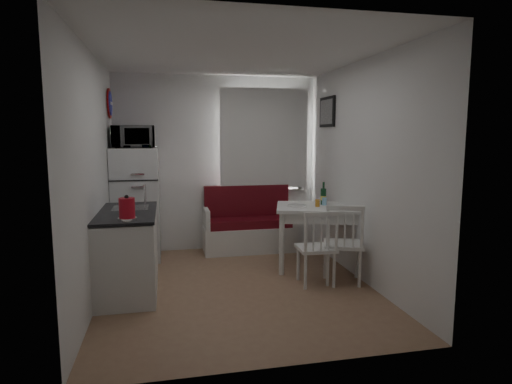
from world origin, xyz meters
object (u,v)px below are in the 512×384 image
kitchen_counter (128,251)px  chair_right (347,235)px  fridge (136,204)px  kettle (127,208)px  microwave (133,137)px  wine_bottle (323,193)px  chair_left (319,240)px  dining_table (320,213)px  bench (249,229)px

kitchen_counter → chair_right: bearing=-7.8°
fridge → kettle: size_ratio=6.35×
microwave → wine_bottle: microwave is taller
fridge → microwave: size_ratio=2.86×
wine_bottle → chair_right: bearing=-90.0°
chair_right → kettle: bearing=-155.8°
chair_right → kettle: 2.45m
kitchen_counter → kettle: kitchen_counter is taller
chair_left → chair_right: 0.34m
chair_left → fridge: size_ratio=0.31×
microwave → wine_bottle: bearing=-17.4°
dining_table → fridge: bearing=174.9°
kettle → wine_bottle: (2.40, 0.97, -0.05)m
dining_table → fridge: (-2.34, 0.91, 0.05)m
bench → dining_table: (0.73, -1.02, 0.41)m
fridge → kettle: (0.03, -1.78, 0.24)m
chair_left → chair_right: size_ratio=0.85×
microwave → kettle: 1.86m
bench → microwave: size_ratio=2.49×
bench → fridge: bearing=-176.0°
wine_bottle → dining_table: bearing=-130.6°
bench → wine_bottle: 1.40m
chair_left → microwave: 2.84m
dining_table → wine_bottle: size_ratio=4.25×
bench → kettle: (-1.58, -1.89, 0.70)m
kitchen_counter → chair_right: (2.45, -0.34, 0.13)m
chair_right → fridge: bearing=166.4°
fridge → chair_right: bearing=-33.0°
kettle → bench: bearing=50.1°
dining_table → microwave: bearing=175.9°
dining_table → fridge: 2.52m
kitchen_counter → microwave: microwave is taller
kitchen_counter → chair_right: kitchen_counter is taller
kitchen_counter → chair_left: bearing=-8.8°
fridge → microwave: microwave is taller
bench → wine_bottle: size_ratio=4.55×
bench → wine_bottle: wine_bottle is taller
fridge → kettle: bearing=-89.0°
wine_bottle → chair_left: bearing=-113.8°
microwave → kettle: (0.03, -1.73, -0.68)m
dining_table → kettle: 2.49m
bench → chair_left: (0.48, -1.68, 0.23)m
chair_left → microwave: bearing=146.5°
chair_left → wine_bottle: (0.34, 0.76, 0.42)m
fridge → wine_bottle: (2.43, -0.81, 0.19)m
chair_right → wine_bottle: 0.86m
kettle → kitchen_counter: bearing=95.3°
chair_left → kettle: (-2.06, -0.21, 0.47)m
fridge → bench: bearing=4.0°
bench → chair_left: 1.77m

